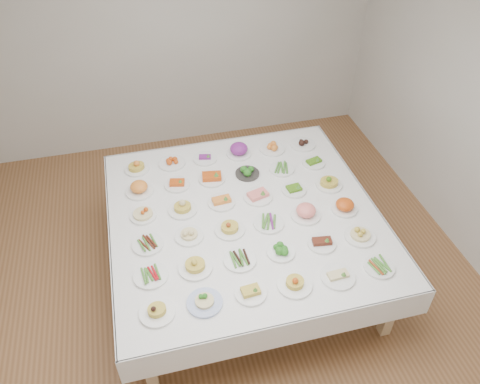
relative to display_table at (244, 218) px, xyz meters
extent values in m
plane|color=brown|center=(-0.25, -0.04, -0.69)|extent=(5.00, 5.00, 0.00)
cube|color=beige|center=(-0.25, 2.46, 0.71)|extent=(5.00, 0.02, 2.80)
cube|color=white|center=(0.00, 0.00, 0.03)|extent=(2.39, 2.39, 0.06)
cube|color=white|center=(0.00, 1.20, -0.08)|extent=(2.41, 0.02, 0.28)
cube|color=white|center=(0.00, -1.20, -0.08)|extent=(2.41, 0.02, 0.28)
cube|color=white|center=(1.20, 0.00, -0.08)|extent=(0.02, 2.41, 0.28)
cube|color=white|center=(-1.20, 0.00, -0.08)|extent=(0.01, 2.41, 0.28)
cube|color=#D7B88A|center=(-1.02, -1.02, -0.34)|extent=(0.09, 0.09, 0.69)
cube|color=#D7B88A|center=(1.02, -1.02, -0.34)|extent=(0.09, 0.09, 0.69)
cube|color=#D7B88A|center=(-1.02, 1.02, -0.34)|extent=(0.09, 0.09, 0.69)
cube|color=#D7B88A|center=(1.02, 1.02, -0.34)|extent=(0.09, 0.09, 0.69)
cylinder|color=white|center=(-0.89, -0.88, 0.07)|extent=(0.26, 0.26, 0.02)
cylinder|color=#4C66B2|center=(-0.53, -0.88, 0.07)|extent=(0.27, 0.27, 0.02)
cylinder|color=white|center=(-0.18, -0.88, 0.07)|extent=(0.24, 0.24, 0.02)
cylinder|color=white|center=(0.17, -0.89, 0.07)|extent=(0.27, 0.27, 0.02)
cylinder|color=white|center=(0.52, -0.90, 0.07)|extent=(0.27, 0.27, 0.02)
cylinder|color=white|center=(0.88, -0.89, 0.07)|extent=(0.24, 0.24, 0.02)
cylinder|color=white|center=(-0.89, -0.52, 0.07)|extent=(0.27, 0.27, 0.02)
cylinder|color=white|center=(-0.54, -0.53, 0.07)|extent=(0.27, 0.27, 0.02)
cylinder|color=white|center=(-0.18, -0.54, 0.07)|extent=(0.27, 0.27, 0.02)
cylinder|color=white|center=(0.17, -0.54, 0.07)|extent=(0.23, 0.23, 0.02)
cylinder|color=white|center=(0.54, -0.53, 0.07)|extent=(0.24, 0.24, 0.02)
cylinder|color=white|center=(0.88, -0.54, 0.07)|extent=(0.26, 0.26, 0.02)
cylinder|color=white|center=(-0.88, -0.18, 0.07)|extent=(0.26, 0.26, 0.02)
cylinder|color=white|center=(-0.53, -0.17, 0.07)|extent=(0.25, 0.25, 0.02)
cylinder|color=white|center=(-0.18, -0.18, 0.07)|extent=(0.26, 0.26, 0.02)
cylinder|color=white|center=(0.18, -0.19, 0.07)|extent=(0.27, 0.27, 0.02)
cylinder|color=white|center=(0.53, -0.17, 0.07)|extent=(0.26, 0.26, 0.02)
cylinder|color=white|center=(0.90, -0.18, 0.07)|extent=(0.23, 0.23, 0.02)
cylinder|color=white|center=(-0.89, 0.18, 0.07)|extent=(0.23, 0.23, 0.02)
cylinder|color=white|center=(-0.53, 0.17, 0.07)|extent=(0.26, 0.26, 0.02)
cylinder|color=white|center=(-0.17, 0.18, 0.07)|extent=(0.25, 0.25, 0.02)
cylinder|color=white|center=(0.18, 0.17, 0.07)|extent=(0.27, 0.27, 0.02)
cylinder|color=white|center=(0.54, 0.18, 0.07)|extent=(0.23, 0.23, 0.02)
cylinder|color=white|center=(0.89, 0.18, 0.07)|extent=(0.25, 0.25, 0.02)
cylinder|color=white|center=(-0.89, 0.53, 0.07)|extent=(0.26, 0.26, 0.02)
cylinder|color=white|center=(-0.53, 0.54, 0.07)|extent=(0.24, 0.24, 0.02)
cylinder|color=white|center=(-0.19, 0.54, 0.07)|extent=(0.26, 0.26, 0.02)
cylinder|color=#2C2927|center=(0.17, 0.54, 0.07)|extent=(0.24, 0.24, 0.02)
cylinder|color=white|center=(0.53, 0.52, 0.07)|extent=(0.25, 0.25, 0.02)
cylinder|color=white|center=(0.88, 0.54, 0.07)|extent=(0.23, 0.23, 0.02)
cylinder|color=white|center=(-0.89, 0.88, 0.07)|extent=(0.24, 0.24, 0.02)
cylinder|color=white|center=(-0.53, 0.90, 0.07)|extent=(0.27, 0.27, 0.02)
cylinder|color=white|center=(-0.19, 0.89, 0.07)|extent=(0.24, 0.24, 0.02)
cylinder|color=white|center=(0.17, 0.88, 0.07)|extent=(0.25, 0.25, 0.02)
cylinder|color=white|center=(0.54, 0.88, 0.07)|extent=(0.27, 0.27, 0.02)
cylinder|color=white|center=(0.88, 0.88, 0.07)|extent=(0.27, 0.27, 0.02)
camera|label=1|loc=(-0.80, -2.98, 2.97)|focal=35.00mm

